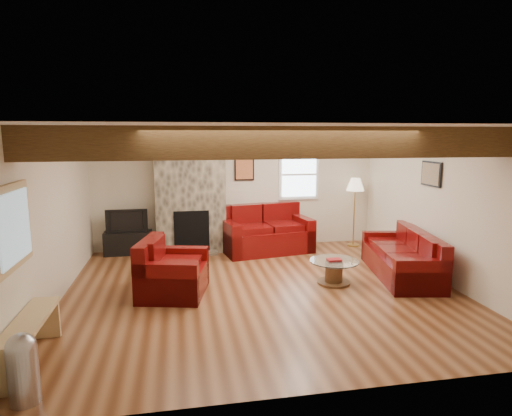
{
  "coord_description": "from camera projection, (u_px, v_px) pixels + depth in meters",
  "views": [
    {
      "loc": [
        -1.24,
        -6.25,
        2.4
      ],
      "look_at": [
        -0.02,
        0.4,
        1.24
      ],
      "focal_mm": 30.0,
      "sensor_mm": 36.0,
      "label": 1
    }
  ],
  "objects": [
    {
      "name": "armchair_red",
      "position": [
        173.0,
        267.0,
        6.47
      ],
      "size": [
        1.14,
        1.24,
        0.85
      ],
      "primitive_type": null,
      "rotation": [
        0.0,
        0.0,
        1.34
      ],
      "color": "#420408",
      "rests_on": "floor"
    },
    {
      "name": "pedal_bin",
      "position": [
        23.0,
        368.0,
        3.84
      ],
      "size": [
        0.3,
        0.3,
        0.67
      ],
      "primitive_type": null,
      "rotation": [
        0.0,
        0.0,
        -0.16
      ],
      "color": "#A9A9AE",
      "rests_on": "floor"
    },
    {
      "name": "coffee_table",
      "position": [
        334.0,
        272.0,
        6.97
      ],
      "size": [
        0.79,
        0.79,
        0.41
      ],
      "color": "#432515",
      "rests_on": "floor"
    },
    {
      "name": "artwork_right",
      "position": [
        431.0,
        174.0,
        7.2
      ],
      "size": [
        0.06,
        0.55,
        0.42
      ],
      "primitive_type": null,
      "color": "black",
      "rests_on": "room"
    },
    {
      "name": "back_window",
      "position": [
        299.0,
        174.0,
        9.29
      ],
      "size": [
        0.9,
        0.08,
        1.1
      ],
      "primitive_type": null,
      "color": "white",
      "rests_on": "room"
    },
    {
      "name": "tv_cabinet",
      "position": [
        128.0,
        243.0,
        8.69
      ],
      "size": [
        0.94,
        0.37,
        0.47
      ],
      "primitive_type": "cube",
      "color": "black",
      "rests_on": "floor"
    },
    {
      "name": "artwork_back",
      "position": [
        244.0,
        168.0,
        9.05
      ],
      "size": [
        0.42,
        0.06,
        0.52
      ],
      "primitive_type": null,
      "color": "black",
      "rests_on": "room"
    },
    {
      "name": "loveseat",
      "position": [
        266.0,
        229.0,
        8.86
      ],
      "size": [
        1.93,
        1.3,
        0.95
      ],
      "primitive_type": null,
      "rotation": [
        0.0,
        0.0,
        0.16
      ],
      "color": "#420408",
      "rests_on": "floor"
    },
    {
      "name": "floor_lamp",
      "position": [
        355.0,
        188.0,
        9.16
      ],
      "size": [
        0.38,
        0.38,
        1.49
      ],
      "color": "tan",
      "rests_on": "floor"
    },
    {
      "name": "oak_beam",
      "position": [
        283.0,
        143.0,
        5.08
      ],
      "size": [
        6.0,
        0.36,
        0.38
      ],
      "primitive_type": "cube",
      "color": "#372210",
      "rests_on": "room"
    },
    {
      "name": "chimney_breast",
      "position": [
        190.0,
        193.0,
        8.71
      ],
      "size": [
        1.4,
        0.67,
        2.5
      ],
      "color": "#3B352D",
      "rests_on": "floor"
    },
    {
      "name": "television",
      "position": [
        127.0,
        220.0,
        8.61
      ],
      "size": [
        0.81,
        0.11,
        0.47
      ],
      "primitive_type": "imported",
      "color": "black",
      "rests_on": "tv_cabinet"
    },
    {
      "name": "ceiling_dome",
      "position": [
        304.0,
        132.0,
        7.3
      ],
      "size": [
        0.4,
        0.4,
        0.18
      ],
      "primitive_type": null,
      "color": "white",
      "rests_on": "room"
    },
    {
      "name": "pine_bench",
      "position": [
        31.0,
        341.0,
        4.52
      ],
      "size": [
        0.3,
        1.29,
        0.49
      ],
      "primitive_type": null,
      "color": "tan",
      "rests_on": "floor"
    },
    {
      "name": "coal_bucket",
      "position": [
        186.0,
        256.0,
        8.03
      ],
      "size": [
        0.33,
        0.33,
        0.31
      ],
      "primitive_type": null,
      "color": "slate",
      "rests_on": "floor"
    },
    {
      "name": "room",
      "position": [
        262.0,
        212.0,
        6.47
      ],
      "size": [
        8.0,
        8.0,
        8.0
      ],
      "color": "#5C3118",
      "rests_on": "ground"
    },
    {
      "name": "sofa_three",
      "position": [
        401.0,
        254.0,
        7.31
      ],
      "size": [
        1.19,
        2.14,
        0.78
      ],
      "primitive_type": null,
      "rotation": [
        0.0,
        0.0,
        -1.75
      ],
      "color": "#420408",
      "rests_on": "floor"
    },
    {
      "name": "hatch_window",
      "position": [
        12.0,
        227.0,
        4.46
      ],
      "size": [
        0.08,
        1.0,
        0.9
      ],
      "primitive_type": null,
      "color": "tan",
      "rests_on": "room"
    }
  ]
}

